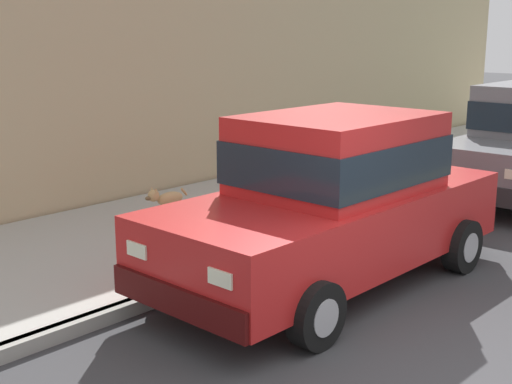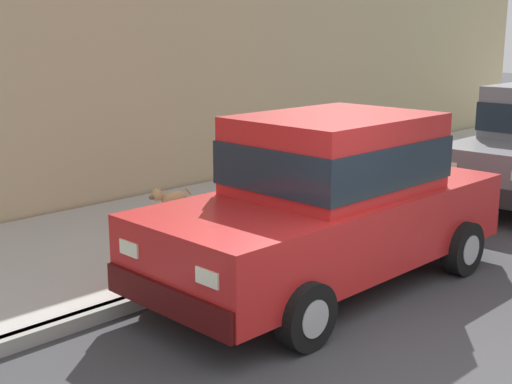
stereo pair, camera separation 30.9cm
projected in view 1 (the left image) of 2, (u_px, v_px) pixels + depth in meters
The scene contains 6 objects.
curb at pixel (194, 285), 7.69m from camera, with size 0.16×64.00×0.14m, color gray.
sidewalk at pixel (98, 251), 8.88m from camera, with size 3.60×64.00×0.14m, color #A8A59E.
car_red_sedan at pixel (333, 199), 7.72m from camera, with size 2.06×4.61×1.92m.
dog_tan at pixel (166, 199), 10.07m from camera, with size 0.22×0.76×0.49m.
fire_hydrant at pixel (390, 177), 11.29m from camera, with size 0.34×0.24×0.72m.
building_facade at pixel (244, 53), 13.28m from camera, with size 0.50×20.00×4.75m, color tan.
Camera 1 is at (2.21, -4.88, 2.83)m, focal length 48.90 mm.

